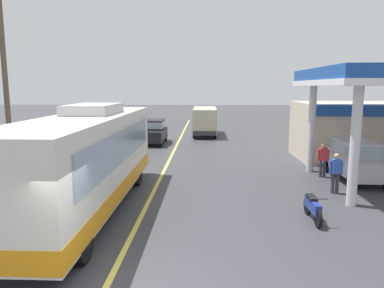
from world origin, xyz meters
name	(u,v)px	position (x,y,z in m)	size (l,w,h in m)	color
ground	(177,144)	(0.00, 20.00, 0.00)	(120.00, 120.00, 0.00)	#38383D
lane_divider_stripe	(171,156)	(0.00, 15.00, 0.00)	(0.16, 50.00, 0.01)	#D8CC4C
coach_bus_main	(87,162)	(-1.99, 5.10, 1.72)	(2.60, 11.04, 3.69)	silver
gas_station_roadside	(373,118)	(11.23, 12.83, 2.63)	(9.10, 11.95, 5.10)	#194799
car_at_pump	(355,158)	(9.20, 9.82, 1.01)	(1.70, 4.20, 1.82)	#B2B2B7
minibus_opposing_lane	(205,119)	(2.07, 25.21, 1.47)	(2.04, 6.13, 2.44)	#BFB799
motorcycle_parked_forecourt	(313,207)	(5.65, 4.33, 0.44)	(0.55, 1.80, 0.92)	black
pedestrian_near_pump	(336,171)	(7.45, 7.44, 0.93)	(0.55, 0.22, 1.66)	#33333F
pedestrian_by_shop	(323,158)	(7.80, 10.14, 0.93)	(0.55, 0.22, 1.66)	#33333F
car_trailing_behind_bus	(154,130)	(-1.83, 20.24, 1.01)	(1.70, 4.20, 1.82)	black
utility_pole_roadside	(5,79)	(-6.99, 9.25, 4.67)	(1.80, 0.24, 8.96)	brown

